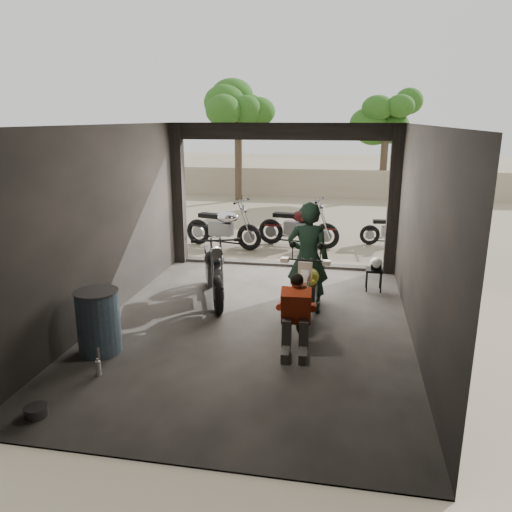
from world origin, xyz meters
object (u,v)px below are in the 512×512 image
(outside_bike_b, at_px, (298,222))
(sign_post, at_px, (422,207))
(outside_bike_a, at_px, (223,223))
(stool, at_px, (374,273))
(main_bike, at_px, (310,284))
(rider, at_px, (308,258))
(outside_bike_c, at_px, (393,227))
(mechanic, at_px, (296,318))
(helmet, at_px, (376,263))
(left_bike, at_px, (214,266))
(oil_drum, at_px, (99,323))

(outside_bike_b, xyz_separation_m, sign_post, (2.75, -2.33, 0.91))
(outside_bike_a, bearing_deg, stool, -112.65)
(main_bike, distance_m, rider, 0.44)
(outside_bike_c, height_order, mechanic, mechanic)
(main_bike, xyz_separation_m, stool, (1.13, 1.56, -0.22))
(outside_bike_c, bearing_deg, mechanic, 160.43)
(helmet, bearing_deg, rider, -156.58)
(main_bike, relative_size, left_bike, 0.93)
(outside_bike_c, bearing_deg, main_bike, 157.54)
(main_bike, height_order, outside_bike_a, outside_bike_a)
(stool, height_order, oil_drum, oil_drum)
(outside_bike_a, xyz_separation_m, stool, (3.75, -2.82, -0.27))
(left_bike, xyz_separation_m, rider, (1.76, -0.35, 0.33))
(outside_bike_b, distance_m, sign_post, 3.72)
(main_bike, bearing_deg, sign_post, 54.62)
(left_bike, xyz_separation_m, helmet, (2.99, 1.02, -0.08))
(stool, bearing_deg, oil_drum, -139.12)
(outside_bike_b, xyz_separation_m, oil_drum, (-2.17, -6.72, -0.18))
(main_bike, height_order, oil_drum, main_bike)
(main_bike, distance_m, sign_post, 3.37)
(outside_bike_a, xyz_separation_m, outside_bike_c, (4.39, 1.03, -0.14))
(helmet, height_order, oil_drum, oil_drum)
(left_bike, bearing_deg, mechanic, -69.07)
(outside_bike_c, relative_size, helmet, 5.77)
(outside_bike_c, bearing_deg, stool, 166.23)
(mechanic, height_order, helmet, mechanic)
(oil_drum, distance_m, sign_post, 6.69)
(left_bike, bearing_deg, oil_drum, -133.24)
(outside_bike_b, distance_m, helmet, 3.74)
(main_bike, relative_size, outside_bike_c, 1.20)
(outside_bike_b, bearing_deg, outside_bike_a, 112.95)
(stool, relative_size, oil_drum, 0.48)
(outside_bike_b, height_order, helmet, outside_bike_b)
(mechanic, distance_m, sign_post, 4.57)
(rider, relative_size, sign_post, 0.85)
(left_bike, distance_m, rider, 1.82)
(left_bike, xyz_separation_m, oil_drum, (-1.04, -2.46, -0.18))
(outside_bike_c, distance_m, mechanic, 7.08)
(main_bike, xyz_separation_m, rider, (-0.07, 0.21, 0.38))
(stool, relative_size, sign_post, 0.19)
(left_bike, relative_size, outside_bike_c, 1.29)
(left_bike, xyz_separation_m, mechanic, (1.74, -1.98, -0.09))
(mechanic, relative_size, helmet, 4.35)
(left_bike, height_order, outside_bike_a, left_bike)
(sign_post, bearing_deg, outside_bike_a, 150.70)
(outside_bike_a, height_order, outside_bike_c, outside_bike_a)
(main_bike, xyz_separation_m, helmet, (1.16, 1.57, -0.03))
(rider, bearing_deg, left_bike, -14.00)
(outside_bike_b, relative_size, mechanic, 1.70)
(rider, bearing_deg, sign_post, -135.77)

